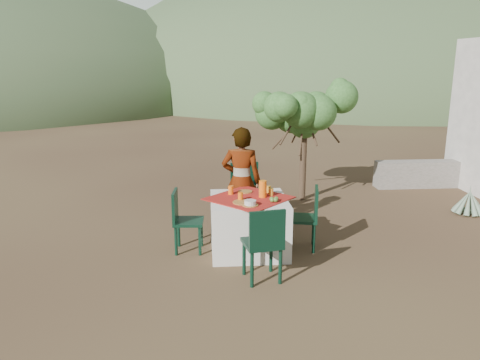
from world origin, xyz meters
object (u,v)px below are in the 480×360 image
Objects in this scene: table at (249,224)px; chair_near at (264,241)px; juice_pitcher at (263,189)px; shrub_tree at (307,117)px; agave at (469,203)px; person at (241,181)px; chair_right at (308,215)px; chair_left at (183,218)px; chair_far at (246,191)px.

chair_near is at bearing -85.05° from table.
juice_pitcher is at bearing -106.23° from chair_near.
chair_near is (0.08, -0.97, 0.13)m from table.
shrub_tree is 2.78m from juice_pitcher.
agave is at bearing 19.22° from juice_pitcher.
juice_pitcher is (-3.75, -1.31, 0.68)m from agave.
shrub_tree reaches higher than person.
chair_near reaches higher than chair_right.
chair_left is 1.12m from person.
chair_right is at bearing -137.00° from chair_near.
chair_right is 1.52× the size of agave.
chair_near is at bearing -24.72° from chair_right.
shrub_tree is at bearing 38.09° from chair_far.
table is 1.15m from chair_far.
chair_near is at bearing -96.10° from juice_pitcher.
shrub_tree is at bearing 65.29° from juice_pitcher.
chair_left is 1.49× the size of agave.
chair_far is at bearing -133.12° from shrub_tree.
chair_right reaches higher than table.
chair_left reaches higher than agave.
juice_pitcher is at bearing -88.45° from chair_left.
table is at bearing -161.38° from agave.
agave is (2.62, -1.14, -1.36)m from shrub_tree.
chair_far is 1.35m from chair_right.
table is 0.90m from chair_left.
table is 4.16m from agave.
chair_right is 2.72m from shrub_tree.
chair_right is 1.16m from person.
person is at bearing -116.73° from chair_right.
chair_near is at bearing -98.34° from chair_far.
chair_near is at bearing -109.73° from shrub_tree.
chair_left is 0.53× the size of person.
chair_near is 4.03× the size of juice_pitcher.
chair_left is (-0.96, -1.07, -0.07)m from chair_far.
juice_pitcher reaches higher than chair_left.
agave is at bearing -159.36° from chair_near.
chair_far is at bearing -177.18° from agave.
table is at bearing 105.13° from person.
table is 0.84m from person.
person reaches higher than agave.
table is 1.51× the size of chair_left.
chair_near is at bearing 105.91° from person.
chair_left is (-0.90, 0.06, 0.10)m from table.
shrub_tree is (1.25, 1.33, 1.01)m from chair_far.
chair_right is at bearing -87.73° from chair_left.
juice_pitcher is at bearing 120.17° from person.
shrub_tree is at bearing 156.42° from agave.
shrub_tree reaches higher than juice_pitcher.
table is 2.25× the size of agave.
agave is at bearing -23.58° from shrub_tree.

